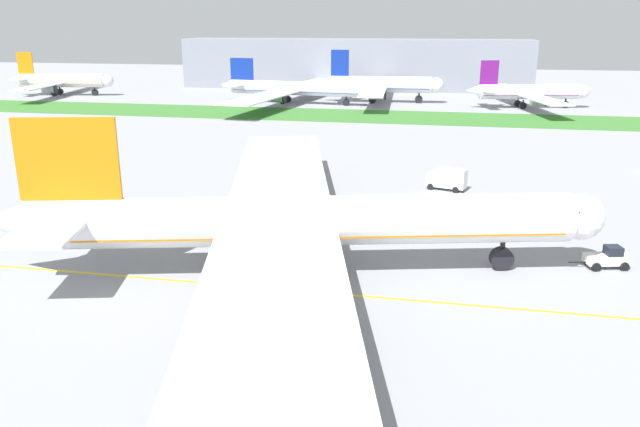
% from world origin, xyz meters
% --- Properties ---
extents(ground_plane, '(600.00, 600.00, 0.00)m').
position_xyz_m(ground_plane, '(0.00, 0.00, 0.00)').
color(ground_plane, gray).
rests_on(ground_plane, ground).
extents(apron_taxi_line, '(280.00, 0.36, 0.01)m').
position_xyz_m(apron_taxi_line, '(0.00, -1.17, 0.00)').
color(apron_taxi_line, yellow).
rests_on(apron_taxi_line, ground).
extents(grass_median_strip, '(320.00, 24.00, 0.10)m').
position_xyz_m(grass_median_strip, '(0.00, 111.54, 0.05)').
color(grass_median_strip, '#38722D').
rests_on(grass_median_strip, ground).
extents(airliner_foreground, '(59.13, 98.13, 15.55)m').
position_xyz_m(airliner_foreground, '(1.92, 2.94, 5.28)').
color(airliner_foreground, white).
rests_on(airliner_foreground, ground).
extents(pushback_tug, '(6.01, 3.12, 2.25)m').
position_xyz_m(pushback_tug, '(32.65, 10.59, 1.02)').
color(pushback_tug, white).
rests_on(pushback_tug, ground).
extents(ground_crew_wingwalker_port, '(0.28, 0.61, 1.73)m').
position_xyz_m(ground_crew_wingwalker_port, '(-10.78, 9.76, 1.05)').
color(ground_crew_wingwalker_port, black).
rests_on(ground_crew_wingwalker_port, ground).
extents(service_truck_baggage_loader, '(6.14, 3.83, 3.22)m').
position_xyz_m(service_truck_baggage_loader, '(16.64, 38.56, 1.71)').
color(service_truck_baggage_loader, white).
rests_on(service_truck_baggage_loader, ground).
extents(parked_airliner_far_left, '(35.97, 55.73, 14.37)m').
position_xyz_m(parked_airliner_far_left, '(-112.49, 139.91, 4.87)').
color(parked_airliner_far_left, white).
rests_on(parked_airliner_far_left, ground).
extents(parked_airliner_far_centre, '(49.37, 80.76, 13.32)m').
position_xyz_m(parked_airliner_far_centre, '(-30.24, 134.25, 4.52)').
color(parked_airliner_far_centre, white).
rests_on(parked_airliner_far_centre, ground).
extents(parked_airliner_far_right, '(39.34, 60.44, 15.83)m').
position_xyz_m(parked_airliner_far_right, '(-4.57, 142.08, 5.36)').
color(parked_airliner_far_right, white).
rests_on(parked_airliner_far_right, ground).
extents(parked_airliner_far_outer, '(35.60, 55.88, 13.53)m').
position_xyz_m(parked_airliner_far_outer, '(38.80, 137.07, 4.59)').
color(parked_airliner_far_outer, white).
rests_on(parked_airliner_far_outer, ground).
extents(terminal_building, '(128.47, 20.00, 18.00)m').
position_xyz_m(terminal_building, '(-18.65, 184.06, 9.00)').
color(terminal_building, gray).
rests_on(terminal_building, ground).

